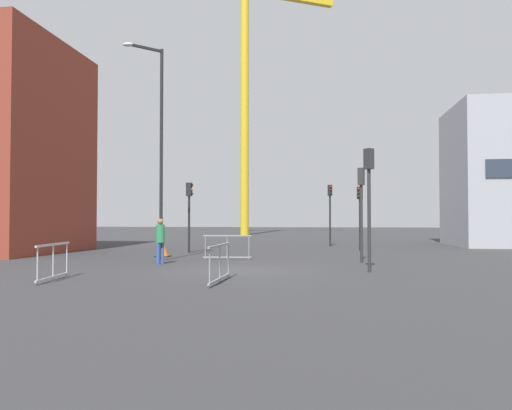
{
  "coord_description": "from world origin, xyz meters",
  "views": [
    {
      "loc": [
        2.86,
        -16.81,
        1.83
      ],
      "look_at": [
        0.0,
        4.61,
        2.4
      ],
      "focal_mm": 34.33,
      "sensor_mm": 36.0,
      "label": 1
    }
  ],
  "objects_px": {
    "traffic_light_near": "(369,189)",
    "construction_crane": "(247,73)",
    "traffic_light_island": "(330,205)",
    "traffic_light_verge": "(360,207)",
    "streetlamp_tall": "(158,138)",
    "pedestrian_walking": "(160,238)",
    "traffic_cone_on_verge": "(163,250)",
    "traffic_light_far": "(189,205)",
    "traffic_light_corner": "(361,199)"
  },
  "relations": [
    {
      "from": "streetlamp_tall",
      "to": "traffic_light_island",
      "type": "height_order",
      "value": "streetlamp_tall"
    },
    {
      "from": "traffic_light_corner",
      "to": "traffic_light_far",
      "type": "distance_m",
      "value": 9.66
    },
    {
      "from": "construction_crane",
      "to": "traffic_light_verge",
      "type": "distance_m",
      "value": 30.34
    },
    {
      "from": "traffic_light_near",
      "to": "traffic_cone_on_verge",
      "type": "distance_m",
      "value": 10.86
    },
    {
      "from": "construction_crane",
      "to": "traffic_light_near",
      "type": "relative_size",
      "value": 6.54
    },
    {
      "from": "construction_crane",
      "to": "traffic_light_far",
      "type": "height_order",
      "value": "construction_crane"
    },
    {
      "from": "streetlamp_tall",
      "to": "traffic_light_verge",
      "type": "relative_size",
      "value": 2.54
    },
    {
      "from": "traffic_light_island",
      "to": "traffic_light_near",
      "type": "height_order",
      "value": "traffic_light_near"
    },
    {
      "from": "traffic_light_corner",
      "to": "traffic_cone_on_verge",
      "type": "height_order",
      "value": "traffic_light_corner"
    },
    {
      "from": "traffic_light_island",
      "to": "traffic_cone_on_verge",
      "type": "relative_size",
      "value": 5.8
    },
    {
      "from": "traffic_light_island",
      "to": "traffic_light_near",
      "type": "bearing_deg",
      "value": -86.09
    },
    {
      "from": "pedestrian_walking",
      "to": "traffic_cone_on_verge",
      "type": "distance_m",
      "value": 3.9
    },
    {
      "from": "construction_crane",
      "to": "streetlamp_tall",
      "type": "xyz_separation_m",
      "value": [
        1.0,
        -32.16,
        -12.35
      ]
    },
    {
      "from": "traffic_light_island",
      "to": "traffic_light_verge",
      "type": "distance_m",
      "value": 4.4
    },
    {
      "from": "construction_crane",
      "to": "traffic_light_verge",
      "type": "xyz_separation_m",
      "value": [
        10.09,
        -24.27,
        -15.16
      ]
    },
    {
      "from": "streetlamp_tall",
      "to": "traffic_light_corner",
      "type": "bearing_deg",
      "value": 2.42
    },
    {
      "from": "traffic_light_far",
      "to": "traffic_light_verge",
      "type": "xyz_separation_m",
      "value": [
        9.04,
        2.97,
        -0.06
      ]
    },
    {
      "from": "traffic_light_far",
      "to": "traffic_light_island",
      "type": "relative_size",
      "value": 0.93
    },
    {
      "from": "traffic_cone_on_verge",
      "to": "streetlamp_tall",
      "type": "bearing_deg",
      "value": -77.74
    },
    {
      "from": "traffic_light_corner",
      "to": "traffic_light_island",
      "type": "height_order",
      "value": "traffic_light_island"
    },
    {
      "from": "streetlamp_tall",
      "to": "pedestrian_walking",
      "type": "relative_size",
      "value": 5.06
    },
    {
      "from": "traffic_light_near",
      "to": "pedestrian_walking",
      "type": "xyz_separation_m",
      "value": [
        -7.94,
        1.81,
        -1.75
      ]
    },
    {
      "from": "traffic_light_near",
      "to": "traffic_light_verge",
      "type": "xyz_separation_m",
      "value": [
        0.55,
        11.04,
        -0.36
      ]
    },
    {
      "from": "traffic_light_corner",
      "to": "traffic_light_island",
      "type": "xyz_separation_m",
      "value": [
        -1.06,
        11.62,
        0.06
      ]
    },
    {
      "from": "traffic_light_far",
      "to": "traffic_light_verge",
      "type": "relative_size",
      "value": 1.03
    },
    {
      "from": "traffic_light_near",
      "to": "traffic_light_far",
      "type": "bearing_deg",
      "value": 136.45
    },
    {
      "from": "traffic_light_corner",
      "to": "traffic_light_near",
      "type": "relative_size",
      "value": 0.93
    },
    {
      "from": "streetlamp_tall",
      "to": "traffic_light_verge",
      "type": "distance_m",
      "value": 12.35
    },
    {
      "from": "traffic_cone_on_verge",
      "to": "traffic_light_verge",
      "type": "bearing_deg",
      "value": 30.11
    },
    {
      "from": "traffic_light_island",
      "to": "traffic_light_verge",
      "type": "bearing_deg",
      "value": -68.88
    },
    {
      "from": "traffic_light_corner",
      "to": "traffic_light_near",
      "type": "height_order",
      "value": "traffic_light_near"
    },
    {
      "from": "construction_crane",
      "to": "pedestrian_walking",
      "type": "height_order",
      "value": "construction_crane"
    },
    {
      "from": "traffic_light_far",
      "to": "traffic_light_island",
      "type": "distance_m",
      "value": 10.27
    },
    {
      "from": "construction_crane",
      "to": "traffic_light_far",
      "type": "distance_m",
      "value": 31.17
    },
    {
      "from": "traffic_light_island",
      "to": "traffic_light_verge",
      "type": "height_order",
      "value": "traffic_light_island"
    },
    {
      "from": "traffic_light_far",
      "to": "traffic_light_verge",
      "type": "distance_m",
      "value": 9.51
    },
    {
      "from": "streetlamp_tall",
      "to": "traffic_light_near",
      "type": "distance_m",
      "value": 9.42
    },
    {
      "from": "traffic_light_corner",
      "to": "traffic_light_verge",
      "type": "bearing_deg",
      "value": 86.05
    },
    {
      "from": "traffic_light_near",
      "to": "pedestrian_walking",
      "type": "bearing_deg",
      "value": 167.13
    },
    {
      "from": "traffic_light_near",
      "to": "pedestrian_walking",
      "type": "height_order",
      "value": "traffic_light_near"
    },
    {
      "from": "construction_crane",
      "to": "traffic_light_near",
      "type": "bearing_deg",
      "value": -74.88
    },
    {
      "from": "construction_crane",
      "to": "traffic_cone_on_verge",
      "type": "height_order",
      "value": "construction_crane"
    },
    {
      "from": "traffic_cone_on_verge",
      "to": "pedestrian_walking",
      "type": "bearing_deg",
      "value": -73.27
    },
    {
      "from": "traffic_light_far",
      "to": "traffic_cone_on_verge",
      "type": "xyz_separation_m",
      "value": [
        -0.55,
        -2.59,
        -2.17
      ]
    },
    {
      "from": "traffic_light_verge",
      "to": "traffic_cone_on_verge",
      "type": "distance_m",
      "value": 11.29
    },
    {
      "from": "traffic_light_verge",
      "to": "construction_crane",
      "type": "bearing_deg",
      "value": 112.57
    },
    {
      "from": "streetlamp_tall",
      "to": "traffic_cone_on_verge",
      "type": "bearing_deg",
      "value": 102.26
    },
    {
      "from": "traffic_light_near",
      "to": "construction_crane",
      "type": "bearing_deg",
      "value": 105.12
    },
    {
      "from": "construction_crane",
      "to": "pedestrian_walking",
      "type": "relative_size",
      "value": 15.19
    },
    {
      "from": "streetlamp_tall",
      "to": "traffic_light_near",
      "type": "xyz_separation_m",
      "value": [
        8.54,
        -3.15,
        -2.44
      ]
    }
  ]
}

